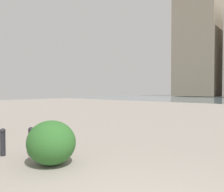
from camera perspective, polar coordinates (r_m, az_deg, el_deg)
The scene contains 4 objects.
building_annex at distance 71.63m, azimuth 21.91°, elevation 15.07°, with size 11.86×11.43×37.24m.
bollard_near at distance 5.63m, azimuth -20.62°, elevation -10.99°, with size 0.13×0.13×0.69m.
bollard_mid at distance 5.89m, azimuth -26.90°, elevation -10.64°, with size 0.13×0.13×0.66m.
shrub_wide at distance 4.84m, azimuth -15.75°, elevation -11.74°, with size 1.09×0.98×0.93m.
Camera 1 is at (-1.05, 1.61, 1.56)m, focal length 34.60 mm.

